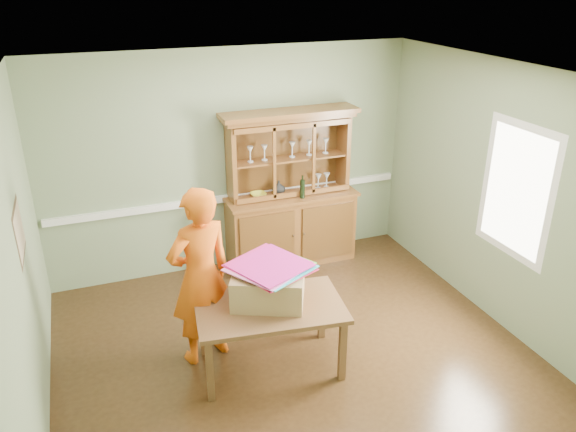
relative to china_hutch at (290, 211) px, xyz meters
name	(u,v)px	position (x,y,z in m)	size (l,w,h in m)	color
floor	(291,350)	(-0.67, -1.78, -0.69)	(4.50, 4.50, 0.00)	#432B15
ceiling	(292,75)	(-0.67, -1.78, 2.01)	(4.50, 4.50, 0.00)	white
wall_back	(232,162)	(-0.67, 0.22, 0.66)	(4.50, 4.50, 0.00)	gray
wall_left	(20,271)	(-2.92, -1.78, 0.66)	(4.00, 4.00, 0.00)	gray
wall_right	(495,194)	(1.58, -1.78, 0.66)	(4.00, 4.00, 0.00)	gray
wall_front	(413,359)	(-0.67, -3.78, 0.66)	(4.50, 4.50, 0.00)	gray
chair_rail	(234,197)	(-0.67, 0.20, 0.21)	(4.41, 0.05, 0.08)	white
framed_map	(20,231)	(-2.90, -1.48, 0.86)	(0.03, 0.60, 0.46)	#372616
window_panel	(516,191)	(1.56, -2.08, 0.81)	(0.03, 0.96, 1.36)	white
china_hutch	(290,211)	(0.00, 0.00, 0.00)	(1.67, 0.55, 1.96)	brown
dining_table	(270,313)	(-0.94, -1.93, -0.10)	(1.44, 0.98, 0.67)	brown
cardboard_box	(268,286)	(-0.92, -1.85, 0.13)	(0.64, 0.51, 0.30)	#98774E
kite_stack	(269,267)	(-0.90, -1.80, 0.31)	(0.80, 0.80, 0.06)	#FF205B
person	(201,277)	(-1.48, -1.55, 0.19)	(0.64, 0.42, 1.76)	#E1580E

